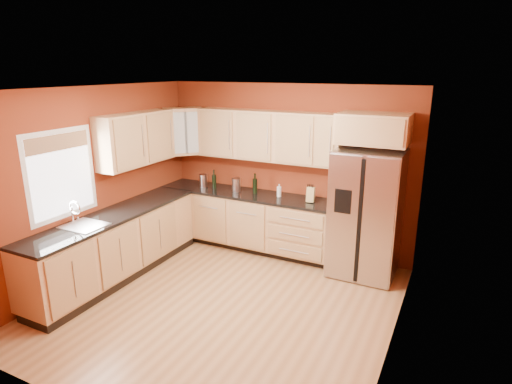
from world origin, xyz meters
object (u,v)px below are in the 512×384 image
canister_left (203,181)px  wine_bottle_a (255,183)px  refrigerator (366,213)px  knife_block (311,195)px  soap_dispenser (279,190)px

canister_left → wine_bottle_a: bearing=3.2°
refrigerator → wine_bottle_a: bearing=176.5°
wine_bottle_a → knife_block: bearing=-2.2°
wine_bottle_a → canister_left: bearing=-176.8°
canister_left → wine_bottle_a: wine_bottle_a is taller
wine_bottle_a → soap_dispenser: (0.41, 0.00, -0.06)m
refrigerator → soap_dispenser: (-1.35, 0.11, 0.13)m
refrigerator → canister_left: size_ratio=8.37×
soap_dispenser → refrigerator: bearing=-4.6°
refrigerator → soap_dispenser: size_ratio=9.00×
wine_bottle_a → knife_block: size_ratio=1.43×
refrigerator → knife_block: size_ratio=7.96×
knife_block → soap_dispenser: 0.52m
refrigerator → soap_dispenser: bearing=175.4°
canister_left → refrigerator: bearing=-1.2°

